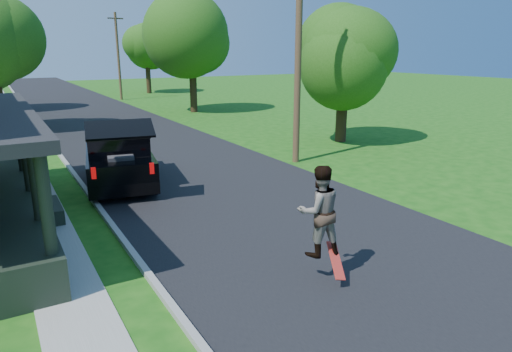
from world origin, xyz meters
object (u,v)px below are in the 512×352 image
tree_right_near (344,52)px  utility_pole_near (298,47)px  black_suv (118,157)px  skateboarder (319,211)px

tree_right_near → utility_pole_near: size_ratio=0.77×
black_suv → utility_pole_near: bearing=7.0°
black_suv → tree_right_near: 12.59m
utility_pole_near → tree_right_near: bearing=15.6°
skateboarder → tree_right_near: (10.09, 11.26, 3.05)m
skateboarder → tree_right_near: bearing=-119.4°
black_suv → utility_pole_near: (7.29, -0.43, 3.71)m
tree_right_near → utility_pole_near: (-4.59, -2.61, 0.17)m
black_suv → skateboarder: (1.79, -9.09, 0.49)m
tree_right_near → utility_pole_near: bearing=-150.4°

